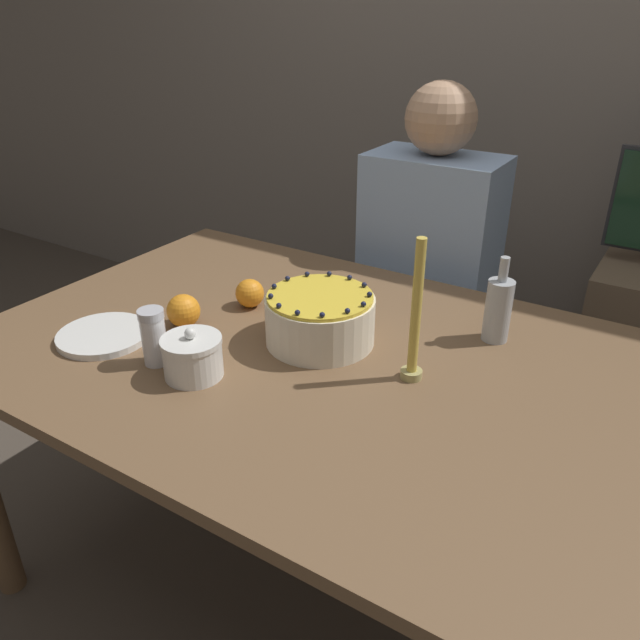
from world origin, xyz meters
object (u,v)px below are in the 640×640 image
at_px(bottle, 498,309).
at_px(person_man_blue_shirt, 424,310).
at_px(cake, 320,318).
at_px(sugar_bowl, 193,357).
at_px(sugar_shaker, 154,337).
at_px(candle, 415,323).

bearing_deg(bottle, person_man_blue_shirt, 128.62).
xyz_separation_m(cake, bottle, (0.34, 0.23, 0.02)).
distance_m(sugar_bowl, person_man_blue_shirt, 0.97).
bearing_deg(cake, sugar_shaker, -132.52).
bearing_deg(bottle, cake, -146.35).
height_order(candle, bottle, candle).
bearing_deg(person_man_blue_shirt, cake, 91.22).
relative_size(cake, bottle, 1.23).
height_order(sugar_bowl, candle, candle).
bearing_deg(sugar_shaker, person_man_blue_shirt, 75.95).
distance_m(cake, sugar_shaker, 0.37).
relative_size(sugar_shaker, person_man_blue_shirt, 0.10).
xyz_separation_m(bottle, person_man_blue_shirt, (-0.35, 0.44, -0.28)).
distance_m(bottle, person_man_blue_shirt, 0.63).
bearing_deg(candle, sugar_shaker, -154.03).
xyz_separation_m(cake, sugar_shaker, (-0.25, -0.27, 0.01)).
bearing_deg(person_man_blue_shirt, bottle, 128.62).
distance_m(cake, candle, 0.26).
xyz_separation_m(sugar_bowl, bottle, (0.48, 0.49, 0.03)).
relative_size(cake, sugar_shaker, 1.96).
bearing_deg(candle, person_man_blue_shirt, 110.40).
height_order(cake, person_man_blue_shirt, person_man_blue_shirt).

